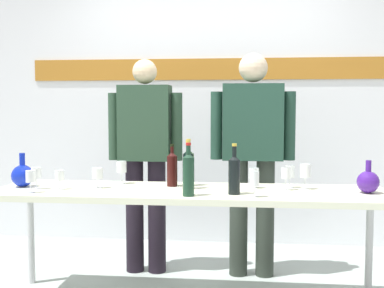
% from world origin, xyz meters
% --- Properties ---
extents(back_wall, '(4.83, 0.11, 3.00)m').
position_xyz_m(back_wall, '(0.00, 1.54, 1.50)').
color(back_wall, white).
rests_on(back_wall, ground).
extents(display_table, '(2.55, 0.64, 0.77)m').
position_xyz_m(display_table, '(0.00, 0.00, 0.71)').
color(display_table, silver).
rests_on(display_table, ground).
extents(decanter_blue_left, '(0.15, 0.15, 0.23)m').
position_xyz_m(decanter_blue_left, '(-1.13, 0.00, 0.85)').
color(decanter_blue_left, '#1026B8').
rests_on(decanter_blue_left, display_table).
extents(decanter_blue_right, '(0.14, 0.14, 0.21)m').
position_xyz_m(decanter_blue_right, '(1.12, 0.00, 0.84)').
color(decanter_blue_right, '#441C87').
rests_on(decanter_blue_right, display_table).
extents(presenter_left, '(0.59, 0.22, 1.68)m').
position_xyz_m(presenter_left, '(-0.42, 0.61, 0.95)').
color(presenter_left, black).
rests_on(presenter_left, ground).
extents(presenter_right, '(0.64, 0.22, 1.71)m').
position_xyz_m(presenter_right, '(0.42, 0.61, 1.00)').
color(presenter_right, '#2E362F').
rests_on(presenter_right, ground).
extents(wine_bottle_0, '(0.07, 0.07, 0.31)m').
position_xyz_m(wine_bottle_0, '(0.29, -0.13, 0.90)').
color(wine_bottle_0, black).
rests_on(wine_bottle_0, display_table).
extents(wine_bottle_1, '(0.07, 0.07, 0.32)m').
position_xyz_m(wine_bottle_1, '(-0.02, 0.04, 0.91)').
color(wine_bottle_1, black).
rests_on(wine_bottle_1, display_table).
extents(wine_bottle_2, '(0.07, 0.07, 0.32)m').
position_xyz_m(wine_bottle_2, '(-0.03, 0.16, 0.90)').
color(wine_bottle_2, '#1E391D').
rests_on(wine_bottle_2, display_table).
extents(wine_bottle_3, '(0.07, 0.07, 0.29)m').
position_xyz_m(wine_bottle_3, '(-0.13, 0.13, 0.89)').
color(wine_bottle_3, black).
rests_on(wine_bottle_3, display_table).
extents(wine_bottle_4, '(0.07, 0.07, 0.32)m').
position_xyz_m(wine_bottle_4, '(0.02, -0.22, 0.91)').
color(wine_bottle_4, '#193827').
rests_on(wine_bottle_4, display_table).
extents(wine_glass_left_0, '(0.06, 0.06, 0.14)m').
position_xyz_m(wine_glass_left_0, '(-0.98, -0.21, 0.87)').
color(wine_glass_left_0, white).
rests_on(wine_glass_left_0, display_table).
extents(wine_glass_left_1, '(0.06, 0.06, 0.13)m').
position_xyz_m(wine_glass_left_1, '(-0.85, -0.07, 0.86)').
color(wine_glass_left_1, white).
rests_on(wine_glass_left_1, display_table).
extents(wine_glass_left_2, '(0.07, 0.07, 0.14)m').
position_xyz_m(wine_glass_left_2, '(-1.00, -0.08, 0.87)').
color(wine_glass_left_2, white).
rests_on(wine_glass_left_2, display_table).
extents(wine_glass_left_3, '(0.07, 0.07, 0.14)m').
position_xyz_m(wine_glass_left_3, '(-0.62, 0.00, 0.87)').
color(wine_glass_left_3, white).
rests_on(wine_glass_left_3, display_table).
extents(wine_glass_left_4, '(0.07, 0.07, 0.16)m').
position_xyz_m(wine_glass_left_4, '(-0.50, 0.20, 0.89)').
color(wine_glass_left_4, white).
rests_on(wine_glass_left_4, display_table).
extents(wine_glass_right_0, '(0.07, 0.07, 0.14)m').
position_xyz_m(wine_glass_right_0, '(0.42, 0.11, 0.86)').
color(wine_glass_right_0, white).
rests_on(wine_glass_right_0, display_table).
extents(wine_glass_right_1, '(0.06, 0.06, 0.16)m').
position_xyz_m(wine_glass_right_1, '(0.41, -0.21, 0.88)').
color(wine_glass_right_1, white).
rests_on(wine_glass_right_1, display_table).
extents(wine_glass_right_2, '(0.07, 0.07, 0.17)m').
position_xyz_m(wine_glass_right_2, '(0.75, 0.10, 0.89)').
color(wine_glass_right_2, white).
rests_on(wine_glass_right_2, display_table).
extents(wine_glass_right_3, '(0.06, 0.06, 0.15)m').
position_xyz_m(wine_glass_right_3, '(0.66, 0.15, 0.88)').
color(wine_glass_right_3, white).
rests_on(wine_glass_right_3, display_table).
extents(wine_glass_right_4, '(0.06, 0.06, 0.15)m').
position_xyz_m(wine_glass_right_4, '(0.62, 0.05, 0.88)').
color(wine_glass_right_4, white).
rests_on(wine_glass_right_4, display_table).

